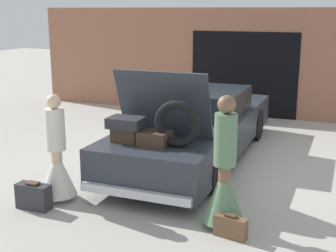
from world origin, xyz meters
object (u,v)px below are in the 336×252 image
at_px(person_left, 57,163).
at_px(suitcase_beside_left_person, 34,196).
at_px(person_right, 224,181).
at_px(car, 197,127).
at_px(suitcase_beside_right_person, 230,227).

height_order(person_left, suitcase_beside_left_person, person_left).
bearing_deg(person_right, car, 39.96).
bearing_deg(suitcase_beside_right_person, suitcase_beside_left_person, -176.29).
xyz_separation_m(person_right, suitcase_beside_left_person, (-2.64, -0.43, -0.45)).
bearing_deg(car, person_right, -65.00).
bearing_deg(person_left, car, 140.82).
relative_size(person_left, person_right, 0.91).
distance_m(person_right, suitcase_beside_left_person, 2.72).
height_order(car, suitcase_beside_right_person, car).
bearing_deg(car, suitcase_beside_left_person, -114.04).
relative_size(person_left, suitcase_beside_right_person, 3.65).
distance_m(car, person_left, 2.99).
bearing_deg(suitcase_beside_right_person, person_left, 175.19).
relative_size(suitcase_beside_left_person, suitcase_beside_right_person, 1.14).
height_order(car, person_right, car).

